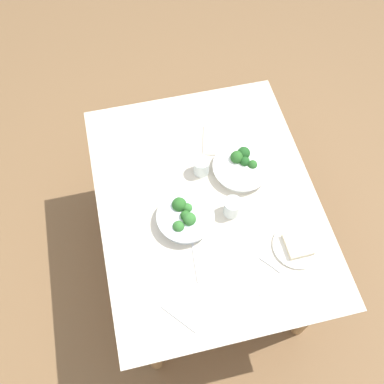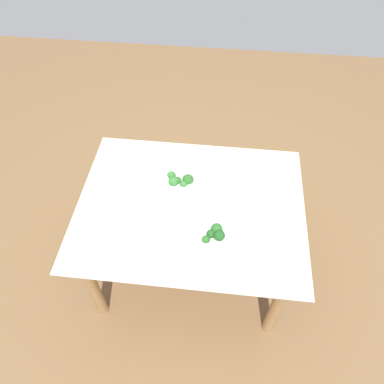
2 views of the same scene
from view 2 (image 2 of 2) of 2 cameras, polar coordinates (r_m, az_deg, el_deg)
ground_plane at (r=2.69m, az=-0.19°, el=-11.22°), size 6.00×6.00×0.00m
dining_table at (r=2.17m, az=-0.23°, el=-3.79°), size 1.30×1.02×0.70m
broccoli_bowl_far at (r=1.95m, az=2.72°, el=-6.53°), size 0.28×0.28×0.09m
broccoli_bowl_near at (r=2.15m, az=-2.13°, el=1.33°), size 0.26×0.26×0.10m
bread_side_plate at (r=1.95m, az=-10.80°, el=-8.61°), size 0.22×0.22×0.04m
water_glass_center at (r=2.04m, az=4.11°, el=-1.94°), size 0.08×0.08×0.09m
water_glass_side at (r=2.01m, az=-3.06°, el=-3.20°), size 0.08×0.08×0.09m
fork_by_far_bowl at (r=2.04m, az=-11.48°, el=-5.29°), size 0.09×0.08×0.00m
fork_by_near_bowl at (r=2.09m, az=-13.69°, el=-4.20°), size 0.05×0.10×0.00m
table_knife_left at (r=2.34m, az=-11.99°, el=3.94°), size 0.14×0.12×0.00m
table_knife_right at (r=2.20m, az=-7.25°, el=1.18°), size 0.19×0.03×0.00m
napkin_folded_upper at (r=2.00m, az=8.17°, el=-6.14°), size 0.22×0.22×0.01m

